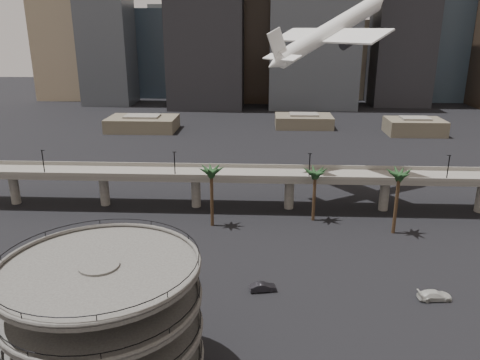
{
  "coord_description": "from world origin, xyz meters",
  "views": [
    {
      "loc": [
        4.49,
        -48.46,
        40.79
      ],
      "look_at": [
        0.76,
        28.0,
        15.67
      ],
      "focal_mm": 35.0,
      "sensor_mm": 36.0,
      "label": 1
    }
  ],
  "objects_px": {
    "overpass": "(242,178)",
    "car_c": "(435,295)",
    "car_b": "(263,287)",
    "airborne_jet": "(329,32)",
    "car_a": "(184,278)",
    "parking_ramp": "(104,316)"
  },
  "relations": [
    {
      "from": "car_a",
      "to": "car_b",
      "type": "relative_size",
      "value": 1.1
    },
    {
      "from": "airborne_jet",
      "to": "parking_ramp",
      "type": "bearing_deg",
      "value": -150.45
    },
    {
      "from": "airborne_jet",
      "to": "car_a",
      "type": "height_order",
      "value": "airborne_jet"
    },
    {
      "from": "parking_ramp",
      "to": "car_b",
      "type": "distance_m",
      "value": 29.9
    },
    {
      "from": "car_b",
      "to": "airborne_jet",
      "type": "bearing_deg",
      "value": -27.73
    },
    {
      "from": "overpass",
      "to": "car_a",
      "type": "distance_m",
      "value": 36.53
    },
    {
      "from": "overpass",
      "to": "car_a",
      "type": "bearing_deg",
      "value": -103.34
    },
    {
      "from": "overpass",
      "to": "car_b",
      "type": "distance_m",
      "value": 37.81
    },
    {
      "from": "overpass",
      "to": "car_b",
      "type": "xyz_separation_m",
      "value": [
        4.96,
        -36.9,
        -6.62
      ]
    },
    {
      "from": "airborne_jet",
      "to": "car_c",
      "type": "distance_m",
      "value": 64.16
    },
    {
      "from": "overpass",
      "to": "car_b",
      "type": "bearing_deg",
      "value": -82.34
    },
    {
      "from": "car_b",
      "to": "overpass",
      "type": "bearing_deg",
      "value": -3.07
    },
    {
      "from": "overpass",
      "to": "car_c",
      "type": "distance_m",
      "value": 50.12
    },
    {
      "from": "parking_ramp",
      "to": "car_c",
      "type": "relative_size",
      "value": 4.2
    },
    {
      "from": "airborne_jet",
      "to": "car_a",
      "type": "bearing_deg",
      "value": -156.66
    },
    {
      "from": "overpass",
      "to": "car_c",
      "type": "bearing_deg",
      "value": -50.07
    },
    {
      "from": "airborne_jet",
      "to": "car_c",
      "type": "height_order",
      "value": "airborne_jet"
    },
    {
      "from": "car_a",
      "to": "car_b",
      "type": "xyz_separation_m",
      "value": [
        13.26,
        -1.93,
        -0.1
      ]
    },
    {
      "from": "car_a",
      "to": "car_c",
      "type": "relative_size",
      "value": 0.9
    },
    {
      "from": "car_a",
      "to": "car_c",
      "type": "distance_m",
      "value": 40.31
    },
    {
      "from": "overpass",
      "to": "car_c",
      "type": "height_order",
      "value": "overpass"
    },
    {
      "from": "overpass",
      "to": "airborne_jet",
      "type": "height_order",
      "value": "airborne_jet"
    }
  ]
}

